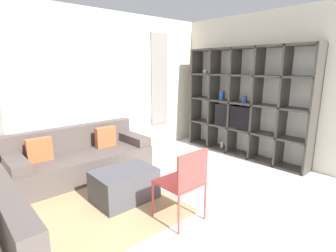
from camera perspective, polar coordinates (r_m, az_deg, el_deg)
wall_back at (r=4.86m, az=-16.95°, el=7.92°), size 6.33×0.11×2.70m
wall_right at (r=5.38m, az=18.17°, el=8.19°), size 0.07×4.50×2.70m
area_rug at (r=3.52m, az=-20.74°, el=-17.45°), size 2.46×1.99×0.01m
shelving_unit at (r=5.28m, az=16.45°, el=4.76°), size 0.37×2.53×2.08m
couch_main at (r=4.49m, az=-18.33°, el=-6.73°), size 2.14×0.88×0.76m
ottoman at (r=3.58m, az=-9.46°, el=-12.56°), size 0.78×0.56×0.42m
folding_chair at (r=2.95m, az=3.61°, el=-11.52°), size 0.44×0.46×0.86m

